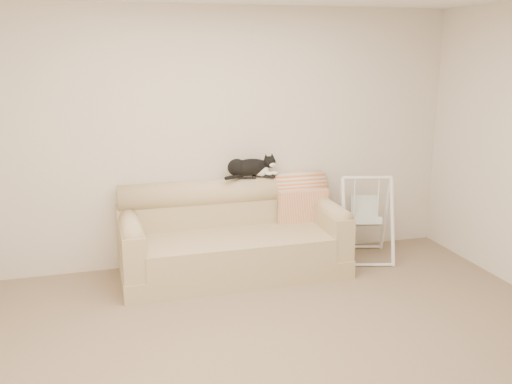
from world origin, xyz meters
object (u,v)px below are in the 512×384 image
tuxedo_cat (250,167)px  baby_swing (365,217)px  sofa (232,238)px  remote_a (247,177)px  remote_b (266,176)px

tuxedo_cat → baby_swing: (1.20, -0.25, -0.56)m
sofa → baby_swing: bearing=-0.3°
remote_a → remote_b: bearing=-2.8°
sofa → remote_b: (0.42, 0.22, 0.56)m
remote_a → tuxedo_cat: 0.11m
sofa → tuxedo_cat: (0.26, 0.24, 0.66)m
remote_a → remote_b: (0.20, -0.01, -0.00)m
sofa → remote_b: size_ratio=12.68×
baby_swing → remote_a: bearing=169.0°
remote_b → baby_swing: bearing=-12.6°
remote_a → baby_swing: bearing=-11.0°
sofa → remote_b: bearing=27.7°
sofa → baby_swing: (1.45, -0.01, 0.10)m
remote_a → baby_swing: 1.34m
remote_b → tuxedo_cat: (-0.17, 0.02, 0.10)m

